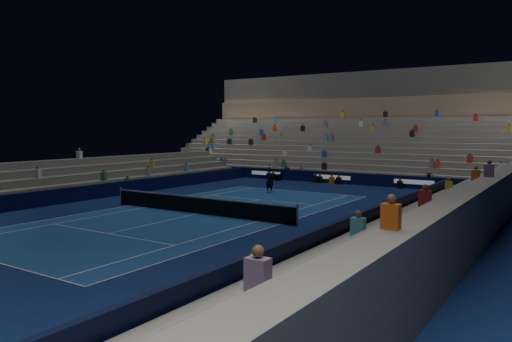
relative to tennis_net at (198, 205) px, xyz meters
The scene contains 11 objects.
ground 0.50m from the tennis_net, ahead, with size 90.00×90.00×0.00m, color #0C1C4D.
court_surface 0.50m from the tennis_net, ahead, with size 10.97×23.77×0.01m, color navy.
sponsor_barrier_far 18.50m from the tennis_net, 90.00° to the left, with size 44.00×0.25×1.00m, color black.
sponsor_barrier_east 9.70m from the tennis_net, ahead, with size 0.25×37.00×1.00m, color black.
sponsor_barrier_west 9.70m from the tennis_net, behind, with size 0.25×37.00×1.00m, color #080A32.
grandstand_main 28.05m from the tennis_net, 90.00° to the left, with size 44.00×15.20×11.20m.
grandstand_east 13.17m from the tennis_net, ahead, with size 5.00×37.00×2.50m.
grandstand_west 13.17m from the tennis_net, behind, with size 5.00×37.00×2.50m.
tennis_net is the anchor object (origin of this frame).
tennis_player 10.03m from the tennis_net, 97.90° to the left, with size 0.69×0.45×1.90m, color black.
broadcast_camera 18.45m from the tennis_net, 106.52° to the left, with size 0.52×0.92×0.58m.
Camera 1 is at (17.95, -21.31, 4.86)m, focal length 34.57 mm.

